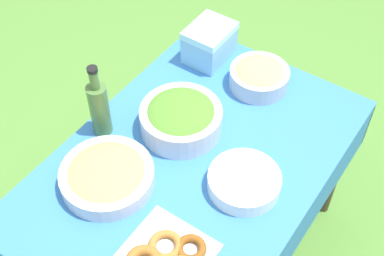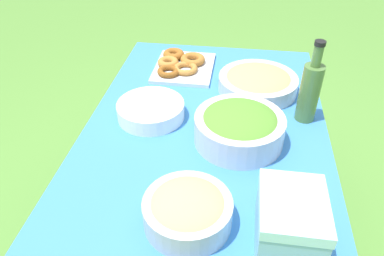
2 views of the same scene
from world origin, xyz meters
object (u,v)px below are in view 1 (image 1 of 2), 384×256
at_px(pasta_bowl, 260,76).
at_px(cooler_box, 209,43).
at_px(salad_bowl, 181,118).
at_px(olive_oil_bottle, 99,107).
at_px(bread_bowl, 107,176).
at_px(plate_stack, 244,182).

distance_m(pasta_bowl, cooler_box, 0.27).
bearing_deg(cooler_box, salad_bowl, 19.06).
height_order(salad_bowl, olive_oil_bottle, olive_oil_bottle).
xyz_separation_m(olive_oil_bottle, bread_bowl, (0.18, 0.18, -0.08)).
bearing_deg(olive_oil_bottle, bread_bowl, 44.78).
relative_size(olive_oil_bottle, bread_bowl, 0.96).
distance_m(pasta_bowl, plate_stack, 0.52).
relative_size(plate_stack, olive_oil_bottle, 0.81).
bearing_deg(bread_bowl, pasta_bowl, 165.51).
relative_size(salad_bowl, bread_bowl, 0.94).
bearing_deg(salad_bowl, pasta_bowl, 161.83).
xyz_separation_m(salad_bowl, plate_stack, (0.10, 0.33, -0.03)).
xyz_separation_m(salad_bowl, bread_bowl, (0.35, -0.06, -0.02)).
height_order(salad_bowl, pasta_bowl, salad_bowl).
xyz_separation_m(pasta_bowl, plate_stack, (0.48, 0.21, -0.02)).
bearing_deg(pasta_bowl, salad_bowl, -18.17).
xyz_separation_m(bread_bowl, cooler_box, (-0.75, -0.08, 0.04)).
relative_size(salad_bowl, pasta_bowl, 1.28).
xyz_separation_m(salad_bowl, cooler_box, (-0.40, -0.14, 0.02)).
xyz_separation_m(pasta_bowl, olive_oil_bottle, (0.54, -0.36, 0.07)).
distance_m(pasta_bowl, olive_oil_bottle, 0.66).
bearing_deg(plate_stack, olive_oil_bottle, -83.11).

